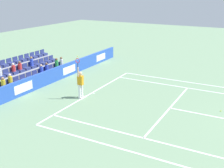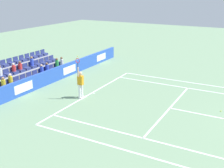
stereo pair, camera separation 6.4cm
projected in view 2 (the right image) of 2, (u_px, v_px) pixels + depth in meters
The scene contains 11 objects.
line_baseline at pixel (92, 93), 19.50m from camera, with size 10.97×0.10×0.01m, color white.
line_service at pixel (170, 108), 17.01m from camera, with size 8.23×0.10×0.01m, color white.
line_singles_sideline_left at pixel (152, 140), 13.37m from camera, with size 0.10×11.89×0.01m, color white.
line_singles_sideline_right at pixel (194, 89), 20.23m from camera, with size 0.10×11.89×0.01m, color white.
line_doubles_sideline_left at pixel (141, 155), 12.23m from camera, with size 0.10×11.89×0.01m, color white.
line_doubles_sideline_right at pixel (198, 84), 21.37m from camera, with size 0.10×11.89×0.01m, color white.
line_centre_mark at pixel (93, 93), 19.45m from camera, with size 0.10×0.20×0.01m, color white.
sponsor_barrier at pixel (48, 77), 21.09m from camera, with size 20.23×0.22×1.06m.
tennis_player at pixel (81, 83), 18.31m from camera, with size 0.53×0.36×2.85m.
stadium_stand at pixel (25, 73), 22.11m from camera, with size 6.82×2.85×2.16m.
loose_tennis_ball at pixel (221, 111), 16.52m from camera, with size 0.07×0.07×0.07m, color #D1E533.
Camera 2 is at (15.41, -1.93, 6.76)m, focal length 45.72 mm.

